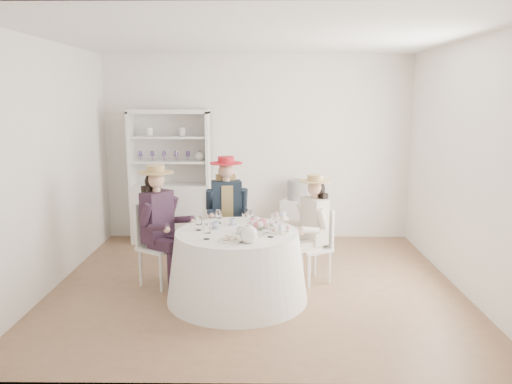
{
  "coord_description": "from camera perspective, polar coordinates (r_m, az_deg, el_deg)",
  "views": [
    {
      "loc": [
        0.06,
        -5.37,
        2.09
      ],
      "look_at": [
        0.0,
        0.1,
        1.05
      ],
      "focal_mm": 35.0,
      "sensor_mm": 36.0,
      "label": 1
    }
  ],
  "objects": [
    {
      "name": "tea_table",
      "position": [
        5.26,
        -2.16,
        -8.38
      ],
      "size": [
        1.47,
        1.47,
        0.73
      ],
      "rotation": [
        0.0,
        0.0,
        -0.12
      ],
      "color": "white",
      "rests_on": "ground"
    },
    {
      "name": "teacup_a",
      "position": [
        5.27,
        -4.7,
        -3.86
      ],
      "size": [
        0.11,
        0.11,
        0.06
      ],
      "primitive_type": "imported",
      "rotation": [
        0.0,
        0.0,
        -0.41
      ],
      "color": "white",
      "rests_on": "tea_table"
    },
    {
      "name": "stemware_set",
      "position": [
        5.14,
        -2.19,
        -3.71
      ],
      "size": [
        0.86,
        0.86,
        0.15
      ],
      "color": "white",
      "rests_on": "tea_table"
    },
    {
      "name": "wall_back",
      "position": [
        7.4,
        0.17,
        5.02
      ],
      "size": [
        4.5,
        0.0,
        4.5
      ],
      "primitive_type": "plane",
      "rotation": [
        1.57,
        0.0,
        0.0
      ],
      "color": "white",
      "rests_on": "ground"
    },
    {
      "name": "cupcake_stand",
      "position": [
        5.1,
        2.84,
        -3.82
      ],
      "size": [
        0.22,
        0.22,
        0.21
      ],
      "rotation": [
        0.0,
        0.0,
        -0.16
      ],
      "color": "white",
      "rests_on": "tea_table"
    },
    {
      "name": "side_table",
      "position": [
        7.35,
        4.68,
        -3.26
      ],
      "size": [
        0.51,
        0.51,
        0.63
      ],
      "primitive_type": "cube",
      "rotation": [
        0.0,
        0.0,
        -0.34
      ],
      "color": "silver",
      "rests_on": "ground"
    },
    {
      "name": "ceiling",
      "position": [
        5.4,
        -0.01,
        17.25
      ],
      "size": [
        4.5,
        4.5,
        0.0
      ],
      "primitive_type": "plane",
      "rotation": [
        3.14,
        0.0,
        0.0
      ],
      "color": "white",
      "rests_on": "wall_back"
    },
    {
      "name": "wall_left",
      "position": [
        5.89,
        -22.49,
        2.73
      ],
      "size": [
        0.0,
        4.5,
        4.5
      ],
      "primitive_type": "plane",
      "rotation": [
        1.57,
        0.0,
        1.57
      ],
      "color": "white",
      "rests_on": "ground"
    },
    {
      "name": "teacup_b",
      "position": [
        5.4,
        -2.72,
        -3.46
      ],
      "size": [
        0.07,
        0.07,
        0.06
      ],
      "primitive_type": "imported",
      "rotation": [
        0.0,
        0.0,
        0.04
      ],
      "color": "white",
      "rests_on": "tea_table"
    },
    {
      "name": "spare_chair",
      "position": [
        6.81,
        -4.41,
        -3.02
      ],
      "size": [
        0.39,
        0.39,
        0.88
      ],
      "rotation": [
        0.0,
        0.0,
        3.05
      ],
      "color": "silver",
      "rests_on": "ground"
    },
    {
      "name": "table_teapot",
      "position": [
        4.75,
        -0.8,
        -4.88
      ],
      "size": [
        0.24,
        0.17,
        0.18
      ],
      "rotation": [
        0.0,
        0.0,
        -0.08
      ],
      "color": "white",
      "rests_on": "tea_table"
    },
    {
      "name": "guest_right",
      "position": [
        5.66,
        6.5,
        -3.49
      ],
      "size": [
        0.53,
        0.49,
        1.25
      ],
      "rotation": [
        0.0,
        0.0,
        -1.04
      ],
      "color": "silver",
      "rests_on": "ground"
    },
    {
      "name": "guest_mid",
      "position": [
        6.07,
        -3.36,
        -1.63
      ],
      "size": [
        0.52,
        0.54,
        1.39
      ],
      "rotation": [
        0.0,
        0.0,
        0.17
      ],
      "color": "silver",
      "rests_on": "ground"
    },
    {
      "name": "ground",
      "position": [
        5.76,
        -0.01,
        -10.51
      ],
      "size": [
        4.5,
        4.5,
        0.0
      ],
      "primitive_type": "plane",
      "color": "brown",
      "rests_on": "ground"
    },
    {
      "name": "guest_left",
      "position": [
        5.62,
        -11.04,
        -3.02
      ],
      "size": [
        0.58,
        0.54,
        1.36
      ],
      "rotation": [
        0.0,
        0.0,
        1.01
      ],
      "color": "silver",
      "rests_on": "ground"
    },
    {
      "name": "flower_bowl",
      "position": [
        5.06,
        0.19,
        -4.51
      ],
      "size": [
        0.24,
        0.24,
        0.05
      ],
      "primitive_type": "imported",
      "rotation": [
        0.0,
        0.0,
        -0.32
      ],
      "color": "white",
      "rests_on": "tea_table"
    },
    {
      "name": "flower_arrangement",
      "position": [
        5.1,
        0.17,
        -3.62
      ],
      "size": [
        0.19,
        0.19,
        0.07
      ],
      "rotation": [
        0.0,
        0.0,
        0.06
      ],
      "color": "#D46A75",
      "rests_on": "tea_table"
    },
    {
      "name": "teacup_c",
      "position": [
        5.28,
        0.5,
        -3.78
      ],
      "size": [
        0.11,
        0.11,
        0.06
      ],
      "primitive_type": "imported",
      "rotation": [
        0.0,
        0.0,
        0.42
      ],
      "color": "white",
      "rests_on": "tea_table"
    },
    {
      "name": "wall_right",
      "position": [
        5.84,
        22.66,
        2.66
      ],
      "size": [
        0.0,
        4.5,
        4.5
      ],
      "primitive_type": "plane",
      "rotation": [
        1.57,
        0.0,
        -1.57
      ],
      "color": "white",
      "rests_on": "ground"
    },
    {
      "name": "hatbox",
      "position": [
        7.26,
        4.73,
        0.25
      ],
      "size": [
        0.34,
        0.34,
        0.29
      ],
      "primitive_type": "cylinder",
      "rotation": [
        0.0,
        0.0,
        -0.19
      ],
      "color": "black",
      "rests_on": "side_table"
    },
    {
      "name": "sandwich_plate",
      "position": [
        4.83,
        -2.93,
        -5.43
      ],
      "size": [
        0.24,
        0.24,
        0.05
      ],
      "rotation": [
        0.0,
        0.0,
        -0.05
      ],
      "color": "white",
      "rests_on": "tea_table"
    },
    {
      "name": "hutch",
      "position": [
        7.39,
        -9.61,
        -0.37
      ],
      "size": [
        1.24,
        0.68,
        1.92
      ],
      "rotation": [
        0.0,
        0.0,
        0.24
      ],
      "color": "silver",
      "rests_on": "ground"
    },
    {
      "name": "wall_front",
      "position": [
        3.45,
        -0.39,
        -1.59
      ],
      "size": [
        4.5,
        0.0,
        4.5
      ],
      "primitive_type": "plane",
      "rotation": [
        -1.57,
        0.0,
        0.0
      ],
      "color": "white",
      "rests_on": "ground"
    }
  ]
}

